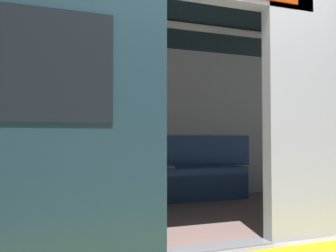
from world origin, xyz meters
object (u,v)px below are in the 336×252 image
object	(u,v)px
bench_seat	(146,177)
grab_pole_door	(155,114)
train_car	(165,81)
handbag	(113,164)
book	(169,167)
person_seated	(145,153)

from	to	relation	value
bench_seat	grab_pole_door	distance (m)	1.82
train_car	handbag	xyz separation A→B (m)	(0.38, -0.94, -0.96)
bench_seat	book	world-z (taller)	book
train_car	person_seated	distance (m)	1.19
book	grab_pole_door	xyz separation A→B (m)	(0.75, 1.67, 0.62)
person_seated	train_car	bearing A→B (deg)	87.69
train_car	person_seated	size ratio (longest dim) A/B	5.42
person_seated	book	distance (m)	0.44
train_car	book	distance (m)	1.47
train_car	grab_pole_door	bearing A→B (deg)	64.05
bench_seat	grab_pole_door	world-z (taller)	grab_pole_door
person_seated	handbag	bearing A→B (deg)	-11.35
handbag	grab_pole_door	distance (m)	1.73
book	person_seated	bearing A→B (deg)	32.54
grab_pole_door	handbag	bearing A→B (deg)	-88.56
handbag	book	bearing A→B (deg)	-178.11
bench_seat	grab_pole_door	size ratio (longest dim) A/B	1.37
book	grab_pole_door	world-z (taller)	grab_pole_door
book	grab_pole_door	bearing A→B (deg)	81.98
person_seated	book	bearing A→B (deg)	-163.66
train_car	book	bearing A→B (deg)	-112.94
handbag	person_seated	bearing A→B (deg)	168.65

